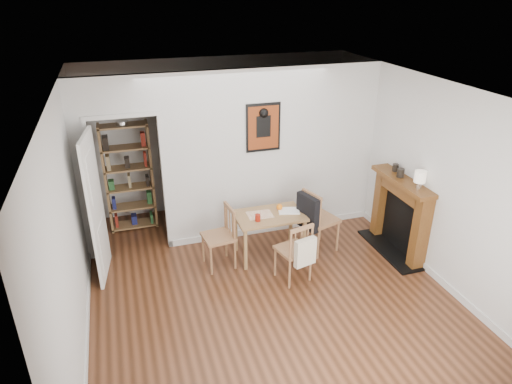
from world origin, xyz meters
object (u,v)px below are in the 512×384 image
object	(u,v)px
ceramic_jar_b	(395,168)
bookshelf	(129,178)
fireplace	(401,213)
orange_fruit	(279,207)
ceramic_jar_a	(401,173)
chair_right	(319,219)
chair_left	(218,237)
notebook	(289,211)
red_glass	(258,218)
mantel_lamp	(420,178)
dining_table	(269,220)

from	to	relation	value
ceramic_jar_b	bookshelf	bearing A→B (deg)	156.34
fireplace	ceramic_jar_b	bearing A→B (deg)	87.64
orange_fruit	ceramic_jar_a	world-z (taller)	ceramic_jar_a
chair_right	ceramic_jar_b	xyz separation A→B (m)	(1.14, -0.07, 0.70)
chair_left	fireplace	size ratio (longest dim) A/B	0.72
chair_left	bookshelf	distance (m)	1.92
chair_right	notebook	xyz separation A→B (m)	(-0.45, 0.09, 0.16)
bookshelf	red_glass	xyz separation A→B (m)	(1.62, -1.61, -0.15)
orange_fruit	mantel_lamp	world-z (taller)	mantel_lamp
chair_left	ceramic_jar_b	size ratio (longest dim) A/B	8.21
fireplace	ceramic_jar_a	bearing A→B (deg)	119.45
fireplace	orange_fruit	xyz separation A→B (m)	(-1.69, 0.53, 0.10)
chair_right	mantel_lamp	distance (m)	1.52
bookshelf	fireplace	size ratio (longest dim) A/B	1.40
red_glass	ceramic_jar_b	bearing A→B (deg)	-0.45
chair_left	ceramic_jar_a	distance (m)	2.72
dining_table	mantel_lamp	xyz separation A→B (m)	(1.85, -0.76, 0.72)
bookshelf	ceramic_jar_b	xyz separation A→B (m)	(3.72, -1.63, 0.35)
red_glass	chair_right	bearing A→B (deg)	3.03
chair_right	ceramic_jar_a	size ratio (longest dim) A/B	7.83
mantel_lamp	ceramic_jar_a	xyz separation A→B (m)	(-0.02, 0.40, -0.09)
chair_left	chair_right	distance (m)	1.51
ceramic_jar_b	chair_right	bearing A→B (deg)	176.61
chair_left	mantel_lamp	size ratio (longest dim) A/B	3.75
chair_left	mantel_lamp	world-z (taller)	mantel_lamp
bookshelf	ceramic_jar_a	xyz separation A→B (m)	(3.66, -1.84, 0.36)
chair_right	red_glass	size ratio (longest dim) A/B	10.04
chair_right	mantel_lamp	world-z (taller)	mantel_lamp
notebook	red_glass	bearing A→B (deg)	-164.48
orange_fruit	ceramic_jar_a	bearing A→B (deg)	-15.53
dining_table	notebook	distance (m)	0.31
fireplace	mantel_lamp	xyz separation A→B (m)	(-0.02, -0.32, 0.69)
bookshelf	ceramic_jar_b	distance (m)	4.08
ceramic_jar_b	ceramic_jar_a	bearing A→B (deg)	-104.77
orange_fruit	mantel_lamp	bearing A→B (deg)	-27.26
chair_right	notebook	distance (m)	0.48
notebook	mantel_lamp	xyz separation A→B (m)	(1.55, -0.77, 0.64)
dining_table	chair_right	size ratio (longest dim) A/B	0.99
chair_left	mantel_lamp	bearing A→B (deg)	-15.15
chair_left	chair_right	size ratio (longest dim) A/B	0.92
chair_left	chair_right	xyz separation A→B (m)	(1.51, -0.03, 0.06)
ceramic_jar_a	ceramic_jar_b	distance (m)	0.22
notebook	ceramic_jar_a	distance (m)	1.67
red_glass	ceramic_jar_b	world-z (taller)	ceramic_jar_b
ceramic_jar_a	mantel_lamp	bearing A→B (deg)	-87.02
mantel_lamp	ceramic_jar_a	bearing A→B (deg)	92.98
fireplace	orange_fruit	size ratio (longest dim) A/B	14.07
fireplace	red_glass	distance (m)	2.11
ceramic_jar_b	mantel_lamp	bearing A→B (deg)	-93.28
bookshelf	ceramic_jar_a	size ratio (longest dim) A/B	13.95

